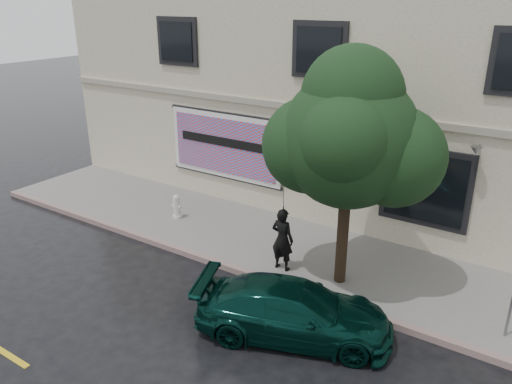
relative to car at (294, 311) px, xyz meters
The scene contains 10 objects.
ground 2.15m from the car, behind, with size 90.00×90.00×0.00m, color black.
sidewalk 3.79m from the car, 123.42° to the left, with size 20.00×3.50×0.15m, color gray.
curb 2.54m from the car, 146.17° to the left, with size 20.00×0.18×0.16m, color slate.
building 9.58m from the car, 103.11° to the left, with size 20.00×8.12×7.00m.
billboard 7.28m from the car, 137.63° to the left, with size 4.30×0.16×2.20m.
car is the anchor object (origin of this frame).
pedestrian 2.48m from the car, 125.89° to the left, with size 0.59×0.39×1.63m, color black.
umbrella 2.90m from the car, 125.89° to the left, with size 0.97×0.97×0.72m, color black.
street_tree 3.80m from the car, 89.56° to the left, with size 3.02×3.02×5.01m.
fire_hydrant 6.41m from the car, 153.21° to the left, with size 0.31×0.29×0.75m.
Camera 1 is at (6.11, -7.45, 6.54)m, focal length 35.00 mm.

